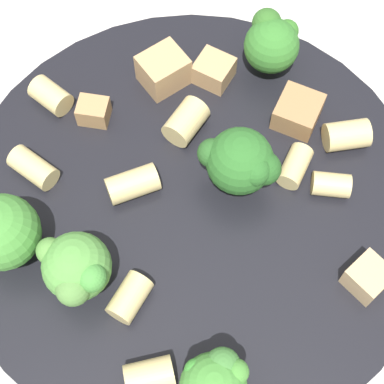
{
  "coord_description": "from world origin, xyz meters",
  "views": [
    {
      "loc": [
        0.06,
        0.14,
        0.36
      ],
      "look_at": [
        0.0,
        0.0,
        0.04
      ],
      "focal_mm": 60.0,
      "sensor_mm": 36.0,
      "label": 1
    }
  ],
  "objects_px": {
    "broccoli_floret_0": "(215,383)",
    "rigatoni_6": "(130,297)",
    "chicken_chunk_3": "(94,111)",
    "broccoli_floret_1": "(241,162)",
    "rigatoni_7": "(133,184)",
    "pasta_bowl": "(192,209)",
    "rigatoni_2": "(295,166)",
    "rigatoni_1": "(51,96)",
    "chicken_chunk_0": "(163,70)",
    "rigatoni_4": "(186,122)",
    "broccoli_floret_2": "(272,42)",
    "rigatoni_3": "(33,168)",
    "chicken_chunk_1": "(298,112)",
    "chicken_chunk_4": "(214,71)",
    "rigatoni_5": "(150,377)",
    "broccoli_floret_4": "(76,269)",
    "rigatoni_8": "(346,135)",
    "rigatoni_0": "(331,185)",
    "chicken_chunk_2": "(368,277)"
  },
  "relations": [
    {
      "from": "broccoli_floret_0",
      "to": "chicken_chunk_1",
      "type": "distance_m",
      "value": 0.17
    },
    {
      "from": "rigatoni_1",
      "to": "rigatoni_4",
      "type": "distance_m",
      "value": 0.08
    },
    {
      "from": "broccoli_floret_1",
      "to": "broccoli_floret_2",
      "type": "distance_m",
      "value": 0.09
    },
    {
      "from": "rigatoni_4",
      "to": "chicken_chunk_2",
      "type": "bearing_deg",
      "value": 112.64
    },
    {
      "from": "rigatoni_4",
      "to": "broccoli_floret_4",
      "type": "bearing_deg",
      "value": 37.67
    },
    {
      "from": "chicken_chunk_4",
      "to": "broccoli_floret_4",
      "type": "bearing_deg",
      "value": 39.16
    },
    {
      "from": "chicken_chunk_3",
      "to": "broccoli_floret_1",
      "type": "bearing_deg",
      "value": 129.71
    },
    {
      "from": "rigatoni_6",
      "to": "chicken_chunk_2",
      "type": "bearing_deg",
      "value": 162.31
    },
    {
      "from": "broccoli_floret_1",
      "to": "chicken_chunk_4",
      "type": "bearing_deg",
      "value": -102.47
    },
    {
      "from": "broccoli_floret_4",
      "to": "chicken_chunk_0",
      "type": "bearing_deg",
      "value": -129.83
    },
    {
      "from": "rigatoni_2",
      "to": "rigatoni_7",
      "type": "bearing_deg",
      "value": -15.22
    },
    {
      "from": "rigatoni_6",
      "to": "rigatoni_2",
      "type": "bearing_deg",
      "value": -162.28
    },
    {
      "from": "broccoli_floret_4",
      "to": "rigatoni_7",
      "type": "relative_size",
      "value": 1.42
    },
    {
      "from": "rigatoni_3",
      "to": "chicken_chunk_3",
      "type": "distance_m",
      "value": 0.05
    },
    {
      "from": "broccoli_floret_0",
      "to": "rigatoni_6",
      "type": "xyz_separation_m",
      "value": [
        0.02,
        -0.06,
        -0.02
      ]
    },
    {
      "from": "rigatoni_1",
      "to": "rigatoni_5",
      "type": "height_order",
      "value": "rigatoni_5"
    },
    {
      "from": "broccoli_floret_2",
      "to": "rigatoni_3",
      "type": "xyz_separation_m",
      "value": [
        0.16,
        0.02,
        -0.02
      ]
    },
    {
      "from": "rigatoni_2",
      "to": "chicken_chunk_3",
      "type": "distance_m",
      "value": 0.12
    },
    {
      "from": "rigatoni_0",
      "to": "chicken_chunk_4",
      "type": "relative_size",
      "value": 0.99
    },
    {
      "from": "broccoli_floret_0",
      "to": "rigatoni_5",
      "type": "relative_size",
      "value": 1.75
    },
    {
      "from": "chicken_chunk_1",
      "to": "rigatoni_3",
      "type": "bearing_deg",
      "value": -8.96
    },
    {
      "from": "broccoli_floret_2",
      "to": "chicken_chunk_0",
      "type": "xyz_separation_m",
      "value": [
        0.06,
        -0.01,
        -0.01
      ]
    },
    {
      "from": "broccoli_floret_0",
      "to": "rigatoni_7",
      "type": "height_order",
      "value": "broccoli_floret_0"
    },
    {
      "from": "broccoli_floret_2",
      "to": "rigatoni_1",
      "type": "xyz_separation_m",
      "value": [
        0.13,
        -0.03,
        -0.02
      ]
    },
    {
      "from": "rigatoni_6",
      "to": "chicken_chunk_3",
      "type": "height_order",
      "value": "rigatoni_6"
    },
    {
      "from": "broccoli_floret_1",
      "to": "rigatoni_2",
      "type": "bearing_deg",
      "value": 171.04
    },
    {
      "from": "chicken_chunk_0",
      "to": "chicken_chunk_1",
      "type": "distance_m",
      "value": 0.08
    },
    {
      "from": "rigatoni_1",
      "to": "chicken_chunk_0",
      "type": "relative_size",
      "value": 0.88
    },
    {
      "from": "broccoli_floret_2",
      "to": "broccoli_floret_0",
      "type": "bearing_deg",
      "value": 56.78
    },
    {
      "from": "chicken_chunk_0",
      "to": "chicken_chunk_1",
      "type": "xyz_separation_m",
      "value": [
        -0.06,
        0.06,
        -0.0
      ]
    },
    {
      "from": "broccoli_floret_0",
      "to": "broccoli_floret_1",
      "type": "relative_size",
      "value": 0.93
    },
    {
      "from": "chicken_chunk_1",
      "to": "chicken_chunk_2",
      "type": "distance_m",
      "value": 0.11
    },
    {
      "from": "rigatoni_4",
      "to": "chicken_chunk_4",
      "type": "xyz_separation_m",
      "value": [
        -0.03,
        -0.03,
        -0.0
      ]
    },
    {
      "from": "rigatoni_3",
      "to": "chicken_chunk_2",
      "type": "height_order",
      "value": "chicken_chunk_2"
    },
    {
      "from": "rigatoni_4",
      "to": "rigatoni_6",
      "type": "relative_size",
      "value": 1.06
    },
    {
      "from": "broccoli_floret_4",
      "to": "rigatoni_3",
      "type": "height_order",
      "value": "broccoli_floret_4"
    },
    {
      "from": "broccoli_floret_1",
      "to": "rigatoni_7",
      "type": "bearing_deg",
      "value": -18.68
    },
    {
      "from": "rigatoni_0",
      "to": "rigatoni_3",
      "type": "relative_size",
      "value": 0.77
    },
    {
      "from": "rigatoni_6",
      "to": "rigatoni_0",
      "type": "bearing_deg",
      "value": -171.93
    },
    {
      "from": "pasta_bowl",
      "to": "rigatoni_4",
      "type": "xyz_separation_m",
      "value": [
        -0.01,
        -0.04,
        0.02
      ]
    },
    {
      "from": "broccoli_floret_2",
      "to": "rigatoni_2",
      "type": "height_order",
      "value": "broccoli_floret_2"
    },
    {
      "from": "broccoli_floret_2",
      "to": "rigatoni_5",
      "type": "xyz_separation_m",
      "value": [
        0.14,
        0.15,
        -0.01
      ]
    },
    {
      "from": "pasta_bowl",
      "to": "rigatoni_2",
      "type": "xyz_separation_m",
      "value": [
        -0.06,
        0.01,
        0.02
      ]
    },
    {
      "from": "rigatoni_6",
      "to": "rigatoni_8",
      "type": "height_order",
      "value": "rigatoni_8"
    },
    {
      "from": "broccoli_floret_1",
      "to": "rigatoni_8",
      "type": "xyz_separation_m",
      "value": [
        -0.07,
        -0.0,
        -0.02
      ]
    },
    {
      "from": "broccoli_floret_0",
      "to": "chicken_chunk_1",
      "type": "bearing_deg",
      "value": -130.77
    },
    {
      "from": "rigatoni_1",
      "to": "rigatoni_6",
      "type": "distance_m",
      "value": 0.14
    },
    {
      "from": "rigatoni_8",
      "to": "chicken_chunk_4",
      "type": "height_order",
      "value": "rigatoni_8"
    },
    {
      "from": "rigatoni_5",
      "to": "rigatoni_7",
      "type": "relative_size",
      "value": 0.82
    },
    {
      "from": "chicken_chunk_2",
      "to": "rigatoni_1",
      "type": "bearing_deg",
      "value": -55.33
    }
  ]
}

